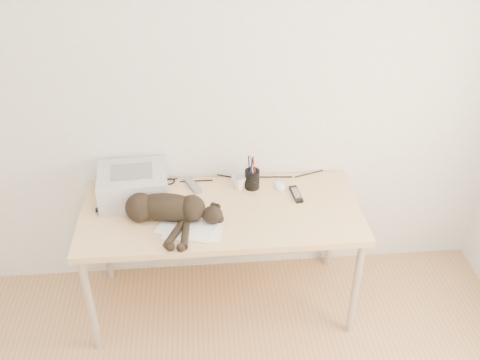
{
  "coord_description": "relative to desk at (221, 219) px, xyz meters",
  "views": [
    {
      "loc": [
        -0.1,
        -1.06,
        2.57
      ],
      "look_at": [
        0.1,
        1.34,
        0.97
      ],
      "focal_mm": 40.0,
      "sensor_mm": 36.0,
      "label": 1
    }
  ],
  "objects": [
    {
      "name": "mouse",
      "position": [
        0.37,
        0.12,
        0.15
      ],
      "size": [
        0.09,
        0.13,
        0.04
      ],
      "primitive_type": "ellipsoid",
      "rotation": [
        0.0,
        0.0,
        0.21
      ],
      "color": "white",
      "rests_on": "desk"
    },
    {
      "name": "cat",
      "position": [
        -0.32,
        -0.15,
        0.21
      ],
      "size": [
        0.72,
        0.42,
        0.17
      ],
      "rotation": [
        0.0,
        0.0,
        -0.2
      ],
      "color": "black",
      "rests_on": "desk"
    },
    {
      "name": "remote_black",
      "position": [
        0.45,
        0.02,
        0.14
      ],
      "size": [
        0.06,
        0.16,
        0.02
      ],
      "primitive_type": "cube",
      "rotation": [
        0.0,
        0.0,
        0.11
      ],
      "color": "black",
      "rests_on": "desk"
    },
    {
      "name": "pen_cup",
      "position": [
        0.2,
        0.12,
        0.2
      ],
      "size": [
        0.09,
        0.09,
        0.23
      ],
      "color": "black",
      "rests_on": "desk"
    },
    {
      "name": "remote_grey",
      "position": [
        -0.16,
        0.16,
        0.14
      ],
      "size": [
        0.11,
        0.18,
        0.02
      ],
      "primitive_type": "cube",
      "rotation": [
        0.0,
        0.0,
        0.4
      ],
      "color": "slate",
      "rests_on": "desk"
    },
    {
      "name": "mug",
      "position": [
        0.12,
        0.12,
        0.17
      ],
      "size": [
        0.12,
        0.12,
        0.08
      ],
      "primitive_type": "imported",
      "rotation": [
        0.0,
        0.0,
        0.54
      ],
      "color": "white",
      "rests_on": "desk"
    },
    {
      "name": "desk",
      "position": [
        0.0,
        0.0,
        0.0
      ],
      "size": [
        1.6,
        0.7,
        0.74
      ],
      "color": "#DDB781",
      "rests_on": "floor"
    },
    {
      "name": "printer",
      "position": [
        -0.5,
        0.08,
        0.22
      ],
      "size": [
        0.41,
        0.36,
        0.19
      ],
      "color": "#BCBCC2",
      "rests_on": "desk"
    },
    {
      "name": "cable_tangle",
      "position": [
        0.0,
        0.22,
        0.14
      ],
      "size": [
        1.36,
        0.08,
        0.01
      ],
      "primitive_type": null,
      "color": "black",
      "rests_on": "desk"
    },
    {
      "name": "wall_back",
      "position": [
        0.0,
        0.27,
        0.69
      ],
      "size": [
        3.5,
        0.0,
        3.5
      ],
      "primitive_type": "plane",
      "rotation": [
        1.57,
        0.0,
        0.0
      ],
      "color": "white",
      "rests_on": "floor"
    },
    {
      "name": "papers",
      "position": [
        -0.17,
        -0.23,
        0.14
      ],
      "size": [
        0.39,
        0.32,
        0.01
      ],
      "color": "white",
      "rests_on": "desk"
    }
  ]
}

